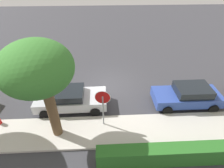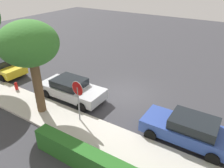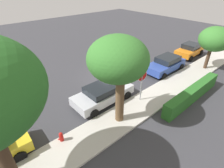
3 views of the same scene
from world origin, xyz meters
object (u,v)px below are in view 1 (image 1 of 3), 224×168
Objects in this scene: parked_car_blue at (188,95)px; street_tree_far at (37,70)px; stop_sign at (103,103)px; parked_car_silver at (71,99)px.

street_tree_far is at bearing 14.21° from parked_car_blue.
stop_sign is at bearing -170.14° from street_tree_far.
street_tree_far is at bearing 73.83° from parked_car_silver.
parked_car_blue is (-5.60, -1.64, -1.04)m from stop_sign.
parked_car_blue is at bearing -163.70° from stop_sign.
parked_car_blue is 9.30m from street_tree_far.
street_tree_far is (8.36, 2.12, 3.47)m from parked_car_blue.
street_tree_far reaches higher than stop_sign.
stop_sign is at bearing 16.30° from parked_car_blue.
street_tree_far reaches higher than parked_car_blue.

